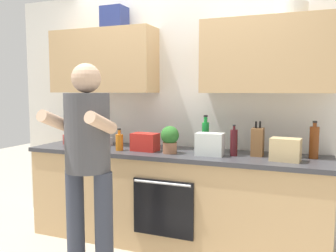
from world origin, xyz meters
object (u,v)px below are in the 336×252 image
Objects in this scene: potted_herb at (170,138)px; bottle_wine at (234,142)px; grocery_bag_produce at (210,144)px; person_standing at (88,155)px; grocery_bag_crisps at (145,142)px; knife_block at (258,142)px; grocery_bag_bread at (286,150)px; bottle_syrup at (93,138)px; bottle_soda at (205,136)px; mixing_bowl at (101,141)px; cup_ceramic at (66,139)px; bottle_juice at (119,142)px; bottle_vinegar at (314,142)px; bottle_soy at (71,133)px.

bottle_wine is at bearing 8.52° from potted_herb.
bottle_wine is at bearing 16.05° from grocery_bag_produce.
person_standing is 0.79m from grocery_bag_crisps.
grocery_bag_bread is (0.24, -0.15, -0.03)m from knife_block.
person_standing is 0.78m from bottle_syrup.
bottle_wine is 1.17× the size of grocery_bag_bread.
bottle_soda is at bearing 116.15° from grocery_bag_produce.
bottle_syrup is at bearing 120.51° from person_standing.
knife_block reaches higher than grocery_bag_produce.
potted_herb is (0.85, -0.19, 0.10)m from mixing_bowl.
knife_block is (1.14, 0.92, 0.03)m from person_standing.
bottle_soda reaches higher than knife_block.
grocery_bag_produce is (-0.20, -0.06, -0.02)m from bottle_wine.
grocery_bag_produce is at bearing 5.25° from bottle_syrup.
bottle_wine is 0.21m from knife_block.
cup_ceramic is 2.00m from knife_block.
potted_herb is at bearing 5.72° from bottle_syrup.
grocery_bag_produce is (1.22, -0.16, 0.06)m from mixing_bowl.
mixing_bowl is (-0.08, 0.27, -0.07)m from bottle_syrup.
knife_block is (1.26, 0.21, 0.04)m from bottle_juice.
person_standing reaches higher than bottle_vinegar.
bottle_vinegar is at bearing 31.16° from person_standing.
bottle_wine reaches higher than mixing_bowl.
potted_herb is 1.07× the size of grocery_bag_bread.
bottle_soda is 1.52m from cup_ceramic.
grocery_bag_produce is at bearing -2.89° from cup_ceramic.
grocery_bag_produce is 0.64m from grocery_bag_bread.
grocery_bag_bread is at bearing 3.09° from bottle_syrup.
cup_ceramic is at bearing 177.11° from grocery_bag_produce.
bottle_syrup reaches higher than mixing_bowl.
potted_herb is at bearing -175.73° from grocery_bag_produce.
knife_block is at bearing 19.94° from grocery_bag_produce.
bottle_vinegar is at bearing -0.41° from bottle_soy.
bottle_soda reaches higher than cup_ceramic.
grocery_bag_produce is at bearing -0.82° from grocery_bag_crisps.
bottle_wine is 0.21m from grocery_bag_produce.
bottle_juice is 0.82m from bottle_soda.
mixing_bowl is 1.07× the size of grocery_bag_bread.
bottle_soy reaches higher than bottle_juice.
person_standing is at bearing -59.49° from bottle_syrup.
bottle_juice is 0.88× the size of grocery_bag_produce.
bottle_wine is 1.80m from cup_ceramic.
bottle_soy is at bearing 101.62° from cup_ceramic.
person_standing is at bearing -44.90° from cup_ceramic.
grocery_bag_crisps is 1.04× the size of grocery_bag_bread.
bottle_syrup reaches higher than bottle_juice.
bottle_syrup is at bearing -170.84° from knife_block.
person_standing is at bearing -141.20° from knife_block.
grocery_bag_crisps is (-0.54, -0.18, -0.06)m from bottle_soda.
mixing_bowl is at bearing 147.08° from bottle_juice.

